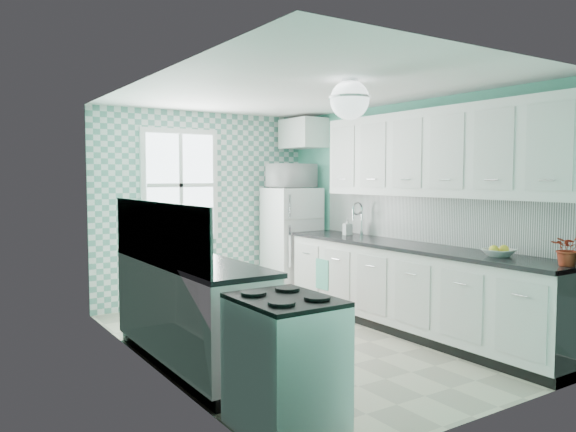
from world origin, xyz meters
TOP-DOWN VIEW (x-y plane):
  - floor at (0.00, 0.00)m, footprint 3.00×4.40m
  - ceiling at (0.00, 0.00)m, footprint 3.00×4.40m
  - wall_back at (0.00, 2.21)m, footprint 3.00×0.02m
  - wall_front at (0.00, -2.21)m, footprint 3.00×0.02m
  - wall_left at (-1.51, 0.00)m, footprint 0.02×4.40m
  - wall_right at (1.51, 0.00)m, footprint 0.02×4.40m
  - accent_wall at (0.00, 2.19)m, footprint 3.00×0.01m
  - window at (-0.35, 2.16)m, footprint 1.04×0.05m
  - backsplash_right at (1.49, -0.40)m, footprint 0.02×3.60m
  - backsplash_left at (-1.49, -0.07)m, footprint 0.02×2.15m
  - upper_cabinets_right at (1.33, -0.60)m, footprint 0.33×3.20m
  - upper_cabinet_fridge at (1.30, 1.83)m, footprint 0.40×0.74m
  - ceiling_light at (0.00, -0.80)m, footprint 0.34×0.34m
  - base_cabinets_right at (1.20, -0.40)m, footprint 0.60×3.60m
  - countertop_right at (1.19, -0.40)m, footprint 0.63×3.60m
  - base_cabinets_left at (-1.20, -0.07)m, footprint 0.60×2.15m
  - countertop_left at (-1.19, -0.07)m, footprint 0.63×2.15m
  - fridge at (1.11, 1.78)m, footprint 0.65×0.65m
  - stove at (-1.20, -1.62)m, footprint 0.58×0.72m
  - sink at (1.20, 0.63)m, footprint 0.51×0.43m
  - rug at (0.24, 0.48)m, footprint 1.07×1.27m
  - dish_towel at (0.89, 0.77)m, footprint 0.04×0.24m
  - fruit_bowl at (1.20, -1.46)m, footprint 0.29×0.29m
  - potted_plant at (1.20, -2.10)m, footprint 0.27×0.23m
  - soap_bottle at (1.25, 0.74)m, footprint 0.11×0.11m
  - microwave at (1.11, 1.78)m, footprint 0.62×0.43m

SIDE VIEW (x-z plane):
  - floor at x=0.00m, z-range -0.02..0.00m
  - rug at x=0.24m, z-range 0.00..0.02m
  - base_cabinets_right at x=1.20m, z-range 0.00..0.90m
  - base_cabinets_left at x=-1.20m, z-range 0.00..0.90m
  - stove at x=-1.20m, z-range 0.02..0.89m
  - dish_towel at x=0.89m, z-range 0.30..0.66m
  - fridge at x=1.11m, z-range 0.00..1.50m
  - countertop_right at x=1.19m, z-range 0.90..0.94m
  - countertop_left at x=-1.19m, z-range 0.90..0.94m
  - sink at x=1.20m, z-range 0.66..1.20m
  - fruit_bowl at x=1.20m, z-range 0.94..1.01m
  - soap_bottle at x=1.25m, z-range 0.94..1.15m
  - potted_plant at x=1.20m, z-range 0.94..1.23m
  - backsplash_right at x=1.49m, z-range 0.94..1.45m
  - backsplash_left at x=-1.49m, z-range 0.94..1.45m
  - wall_back at x=0.00m, z-range 0.00..2.50m
  - wall_front at x=0.00m, z-range 0.00..2.50m
  - wall_left at x=-1.51m, z-range 0.00..2.50m
  - wall_right at x=1.51m, z-range 0.00..2.50m
  - accent_wall at x=0.00m, z-range 0.00..2.50m
  - window at x=-0.35m, z-range 0.83..2.27m
  - microwave at x=1.11m, z-range 1.50..1.83m
  - upper_cabinets_right at x=1.33m, z-range 1.45..2.35m
  - upper_cabinet_fridge at x=1.30m, z-range 2.05..2.45m
  - ceiling_light at x=0.00m, z-range 2.15..2.50m
  - ceiling at x=0.00m, z-range 2.50..2.52m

